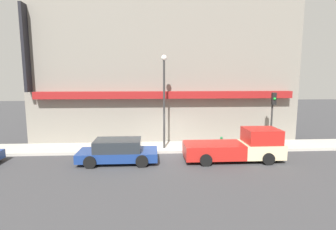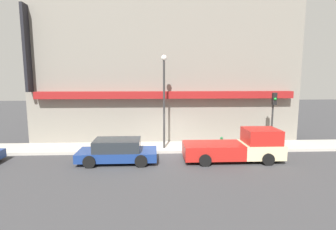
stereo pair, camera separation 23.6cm
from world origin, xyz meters
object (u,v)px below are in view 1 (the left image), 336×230
Objects in this scene: pickup_truck at (239,147)px; street_lamp at (164,92)px; fire_hydrant at (221,142)px; parked_car at (118,151)px; traffic_light at (273,110)px.

pickup_truck is 5.84m from street_lamp.
fire_hydrant is (-0.49, 2.16, -0.27)m from pickup_truck.
parked_car is at bearing 178.66° from pickup_truck.
traffic_light is (3.51, 0.17, 2.16)m from fire_hydrant.
traffic_light is (10.13, 2.33, 2.04)m from parked_car.
parked_car is (-7.10, 0.00, -0.15)m from pickup_truck.
pickup_truck is 1.27× the size of parked_car.
traffic_light is at bearing 36.33° from pickup_truck.
fire_hydrant is 4.13m from traffic_light.
fire_hydrant is (6.62, 2.16, -0.12)m from parked_car.
traffic_light is at bearing 2.81° from fire_hydrant.
parked_car is 5.93× the size of fire_hydrant.
pickup_truck is at bearing -28.55° from street_lamp.
pickup_truck is 0.93× the size of street_lamp.
street_lamp is at bearing 150.11° from pickup_truck.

